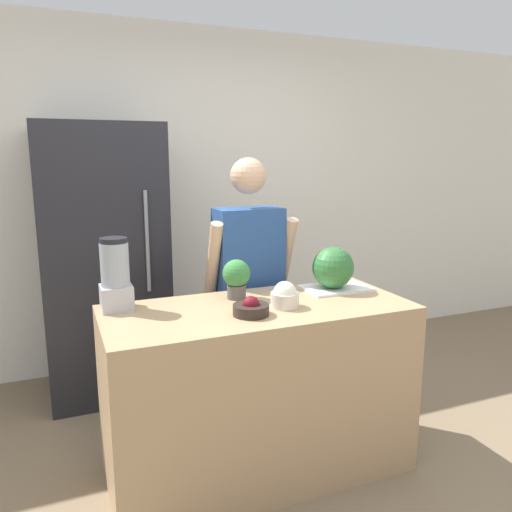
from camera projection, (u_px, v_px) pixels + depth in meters
The scene contains 11 objects.
ground_plane at pixel (285, 507), 2.36m from camera, with size 14.00×14.00×0.00m, color #7F6B51.
wall_back at pixel (178, 199), 3.92m from camera, with size 8.00×0.06×2.60m.
counter_island at pixel (258, 389), 2.58m from camera, with size 1.54×0.67×0.90m.
refrigerator at pixel (104, 262), 3.41m from camera, with size 0.79×0.71×1.84m.
person at pixel (249, 290), 3.03m from camera, with size 0.54×0.26×1.63m.
cutting_board at pixel (336, 288), 2.81m from camera, with size 0.37×0.25×0.01m.
watermelon at pixel (333, 268), 2.76m from camera, with size 0.23×0.23×0.23m.
bowl_cherries at pixel (251, 308), 2.35m from camera, with size 0.17×0.17×0.09m.
bowl_cream at pixel (285, 296), 2.46m from camera, with size 0.14×0.14×0.13m.
blender at pixel (115, 276), 2.41m from camera, with size 0.15×0.15×0.36m.
potted_plant at pixel (236, 277), 2.60m from camera, with size 0.15×0.15×0.21m.
Camera 1 is at (-0.92, -1.87, 1.63)m, focal length 35.00 mm.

